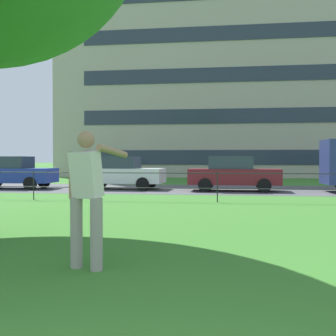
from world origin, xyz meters
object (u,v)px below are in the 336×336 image
object	(u,v)px
car_blue_far_left	(12,172)
car_maroon_center	(234,173)
person_thrower	(87,194)
car_white_right	(120,173)
apartment_building_background	(257,69)

from	to	relation	value
car_blue_far_left	car_maroon_center	xyz separation A→B (m)	(10.49, -0.08, 0.00)
person_thrower	car_white_right	size ratio (longest dim) A/B	0.44
person_thrower	car_blue_far_left	bearing A→B (deg)	120.68
car_maroon_center	apartment_building_background	size ratio (longest dim) A/B	0.12
car_maroon_center	apartment_building_background	world-z (taller)	apartment_building_background
car_maroon_center	apartment_building_background	bearing A→B (deg)	84.01
car_blue_far_left	car_white_right	size ratio (longest dim) A/B	1.00
car_blue_far_left	apartment_building_background	distance (m)	25.63
person_thrower	apartment_building_background	world-z (taller)	apartment_building_background
person_thrower	car_blue_far_left	size ratio (longest dim) A/B	0.44
car_blue_far_left	car_maroon_center	size ratio (longest dim) A/B	1.01
car_maroon_center	car_blue_far_left	bearing A→B (deg)	179.55
car_blue_far_left	person_thrower	bearing A→B (deg)	-59.32
person_thrower	car_blue_far_left	xyz separation A→B (m)	(-8.55, 14.42, -0.19)
person_thrower	car_white_right	bearing A→B (deg)	102.68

